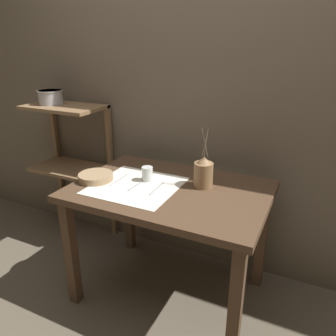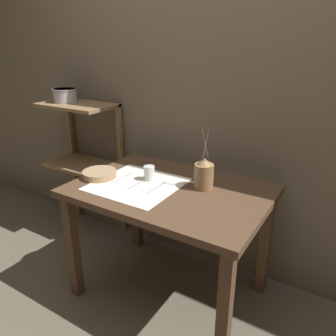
# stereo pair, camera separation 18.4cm
# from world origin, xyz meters

# --- Properties ---
(ground_plane) EXTENTS (12.00, 12.00, 0.00)m
(ground_plane) POSITION_xyz_m (0.00, 0.00, 0.00)
(ground_plane) COLOR brown
(stone_wall_back) EXTENTS (7.00, 0.06, 2.40)m
(stone_wall_back) POSITION_xyz_m (0.00, 0.50, 1.20)
(stone_wall_back) COLOR brown
(stone_wall_back) RESTS_ON ground_plane
(wooden_table) EXTENTS (1.11, 0.77, 0.74)m
(wooden_table) POSITION_xyz_m (0.00, 0.00, 0.64)
(wooden_table) COLOR #4C3523
(wooden_table) RESTS_ON ground_plane
(wooden_shelf_unit) EXTENTS (0.58, 0.34, 1.09)m
(wooden_shelf_unit) POSITION_xyz_m (-0.99, 0.31, 0.77)
(wooden_shelf_unit) COLOR brown
(wooden_shelf_unit) RESTS_ON ground_plane
(linen_cloth) EXTENTS (0.48, 0.48, 0.00)m
(linen_cloth) POSITION_xyz_m (-0.19, -0.06, 0.74)
(linen_cloth) COLOR silver
(linen_cloth) RESTS_ON wooden_table
(pitcher_with_flowers) EXTENTS (0.11, 0.11, 0.35)m
(pitcher_with_flowers) POSITION_xyz_m (0.17, 0.10, 0.83)
(pitcher_with_flowers) COLOR olive
(pitcher_with_flowers) RESTS_ON wooden_table
(wooden_bowl) EXTENTS (0.21, 0.21, 0.04)m
(wooden_bowl) POSITION_xyz_m (-0.45, -0.09, 0.76)
(wooden_bowl) COLOR #9E7F5B
(wooden_bowl) RESTS_ON wooden_table
(glass_tumbler_near) EXTENTS (0.07, 0.07, 0.09)m
(glass_tumbler_near) POSITION_xyz_m (-0.16, 0.03, 0.79)
(glass_tumbler_near) COLOR silver
(glass_tumbler_near) RESTS_ON wooden_table
(fork_outer) EXTENTS (0.01, 0.19, 0.00)m
(fork_outer) POSITION_xyz_m (-0.32, -0.04, 0.75)
(fork_outer) COLOR #A8A8AD
(fork_outer) RESTS_ON wooden_table
(knife_center) EXTENTS (0.02, 0.19, 0.00)m
(knife_center) POSITION_xyz_m (-0.18, -0.05, 0.75)
(knife_center) COLOR #A8A8AD
(knife_center) RESTS_ON wooden_table
(fork_inner) EXTENTS (0.02, 0.19, 0.00)m
(fork_inner) POSITION_xyz_m (-0.06, -0.05, 0.75)
(fork_inner) COLOR #A8A8AD
(fork_inner) RESTS_ON wooden_table
(metal_pot_large) EXTENTS (0.18, 0.18, 0.10)m
(metal_pot_large) POSITION_xyz_m (-1.11, 0.27, 1.15)
(metal_pot_large) COLOR #A8A8AD
(metal_pot_large) RESTS_ON wooden_shelf_unit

